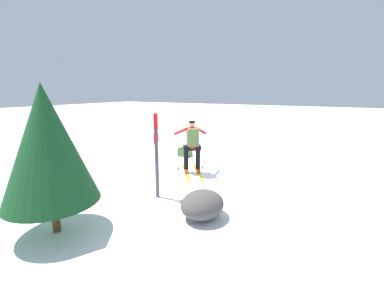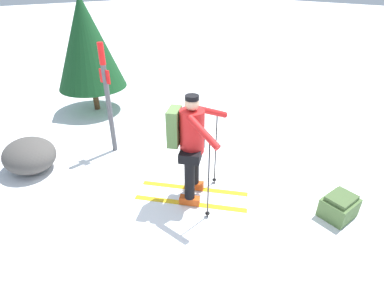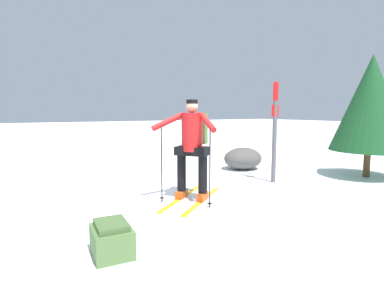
% 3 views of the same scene
% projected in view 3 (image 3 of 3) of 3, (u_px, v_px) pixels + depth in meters
% --- Properties ---
extents(ground_plane, '(80.00, 80.00, 0.00)m').
position_uv_depth(ground_plane, '(193.00, 195.00, 5.25)').
color(ground_plane, white).
extents(skier, '(1.64, 1.42, 1.66)m').
position_uv_depth(skier, '(193.00, 142.00, 4.94)').
color(skier, gold).
rests_on(skier, ground_plane).
extents(dropped_backpack, '(0.41, 0.50, 0.35)m').
position_uv_depth(dropped_backpack, '(112.00, 239.00, 3.06)').
color(dropped_backpack, '#4C6B38').
rests_on(dropped_backpack, ground_plane).
extents(trail_marker, '(0.24, 0.10, 2.06)m').
position_uv_depth(trail_marker, '(275.00, 124.00, 6.11)').
color(trail_marker, '#4C4C51').
rests_on(trail_marker, ground_plane).
extents(rock_boulder, '(1.01, 0.86, 0.55)m').
position_uv_depth(rock_boulder, '(243.00, 158.00, 7.62)').
color(rock_boulder, '#474442').
rests_on(rock_boulder, ground_plane).
extents(pine_tree, '(1.63, 1.63, 2.71)m').
position_uv_depth(pine_tree, '(371.00, 103.00, 6.58)').
color(pine_tree, '#4C331E').
rests_on(pine_tree, ground_plane).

